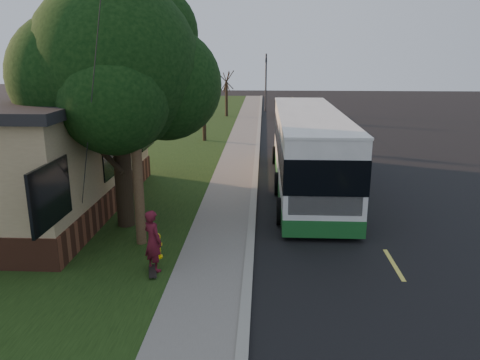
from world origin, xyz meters
name	(u,v)px	position (x,y,z in m)	size (l,w,h in m)	color
ground	(249,262)	(0.00, 0.00, 0.00)	(120.00, 120.00, 0.00)	black
road	(339,174)	(4.00, 10.00, 0.01)	(8.00, 80.00, 0.01)	black
curb	(256,171)	(0.00, 10.00, 0.06)	(0.25, 80.00, 0.12)	gray
sidewalk	(235,172)	(-1.00, 10.00, 0.04)	(2.00, 80.00, 0.08)	slate
grass_verge	(164,171)	(-4.50, 10.00, 0.04)	(5.00, 80.00, 0.07)	black
fire_hydrant	(157,245)	(-2.60, 0.00, 0.43)	(0.32, 0.32, 0.74)	yellow
utility_pole	(132,91)	(-3.31, 0.99, 4.63)	(2.86, 3.21, 9.07)	#473321
leafy_tree	(118,69)	(-4.17, 2.65, 5.17)	(6.30, 6.00, 7.80)	black
bare_tree_near	(204,108)	(-3.50, 18.00, 2.15)	(1.38, 1.21, 4.31)	black
bare_tree_far	(226,94)	(-3.00, 30.00, 2.00)	(1.38, 1.21, 4.03)	black
traffic_signal	(266,79)	(0.50, 34.00, 3.16)	(0.18, 0.22, 5.50)	#2D2D30
transit_bus	(308,148)	(2.24, 7.43, 1.75)	(2.81, 12.16, 3.29)	silver
skateboarder	(153,241)	(-2.50, -0.79, 0.91)	(0.61, 0.40, 1.68)	#50101D
skateboard_main	(153,271)	(-2.50, -0.99, 0.13)	(0.39, 0.81, 0.07)	black
dumpster	(51,180)	(-8.12, 5.59, 0.71)	(1.78, 1.57, 1.32)	black
distant_car	(288,108)	(2.53, 31.03, 0.67)	(1.59, 3.96, 1.35)	black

